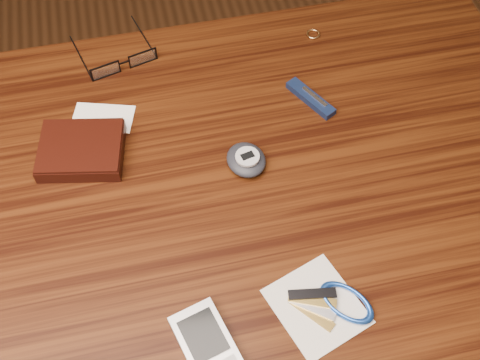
{
  "coord_description": "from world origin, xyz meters",
  "views": [
    {
      "loc": [
        -0.06,
        -0.41,
        1.41
      ],
      "look_at": [
        0.04,
        0.03,
        0.76
      ],
      "focal_mm": 45.0,
      "sensor_mm": 36.0,
      "label": 1
    }
  ],
  "objects": [
    {
      "name": "pedometer",
      "position": [
        0.06,
        0.06,
        0.76
      ],
      "size": [
        0.06,
        0.07,
        0.02
      ],
      "color": "#20212A",
      "rests_on": "desk"
    },
    {
      "name": "pocket_knife",
      "position": [
        0.17,
        0.15,
        0.76
      ],
      "size": [
        0.06,
        0.08,
        0.01
      ],
      "color": "#0C1935",
      "rests_on": "desk"
    },
    {
      "name": "gold_ring",
      "position": [
        0.22,
        0.28,
        0.75
      ],
      "size": [
        0.03,
        0.03,
        0.0
      ],
      "primitive_type": "torus",
      "rotation": [
        0.0,
        0.0,
        -0.3
      ],
      "color": "tan",
      "rests_on": "desk"
    },
    {
      "name": "notepad_keys",
      "position": [
        0.11,
        -0.16,
        0.75
      ],
      "size": [
        0.13,
        0.13,
        0.01
      ],
      "color": "silver",
      "rests_on": "desk"
    },
    {
      "name": "eyeglasses",
      "position": [
        -0.09,
        0.28,
        0.76
      ],
      "size": [
        0.13,
        0.13,
        0.02
      ],
      "color": "black",
      "rests_on": "desk"
    },
    {
      "name": "desk",
      "position": [
        0.0,
        0.0,
        0.65
      ],
      "size": [
        1.0,
        0.7,
        0.75
      ],
      "color": "#341708",
      "rests_on": "ground"
    },
    {
      "name": "wallet_and_card",
      "position": [
        -0.16,
        0.12,
        0.76
      ],
      "size": [
        0.15,
        0.15,
        0.02
      ],
      "color": "black",
      "rests_on": "desk"
    },
    {
      "name": "pda_phone",
      "position": [
        -0.04,
        -0.18,
        0.76
      ],
      "size": [
        0.08,
        0.11,
        0.02
      ],
      "color": "#ACADB0",
      "rests_on": "desk"
    }
  ]
}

